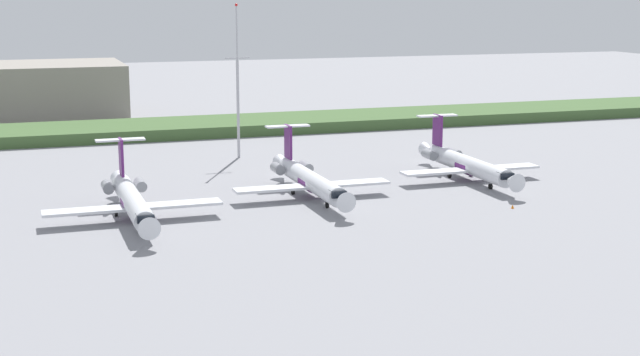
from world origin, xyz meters
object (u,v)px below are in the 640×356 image
at_px(regional_jet_nearest, 132,200).
at_px(regional_jet_second, 309,179).
at_px(regional_jet_third, 466,164).
at_px(safety_cone_front_marker, 513,207).
at_px(antenna_mast, 238,95).

bearing_deg(regional_jet_nearest, regional_jet_second, 11.70).
bearing_deg(regional_jet_second, regional_jet_nearest, -168.30).
bearing_deg(regional_jet_second, regional_jet_third, 7.94).
relative_size(regional_jet_nearest, regional_jet_third, 1.00).
distance_m(regional_jet_nearest, safety_cone_front_marker, 51.21).
bearing_deg(antenna_mast, regional_jet_nearest, -121.03).
distance_m(regional_jet_nearest, antenna_mast, 47.21).
relative_size(regional_jet_nearest, antenna_mast, 1.14).
bearing_deg(safety_cone_front_marker, regional_jet_nearest, 167.74).
bearing_deg(safety_cone_front_marker, regional_jet_second, 145.91).
distance_m(regional_jet_third, safety_cone_front_marker, 20.43).
bearing_deg(antenna_mast, regional_jet_second, -86.54).
distance_m(regional_jet_second, regional_jet_third, 27.51).
height_order(regional_jet_nearest, antenna_mast, antenna_mast).
xyz_separation_m(regional_jet_third, antenna_mast, (-29.32, 30.59, 8.67)).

